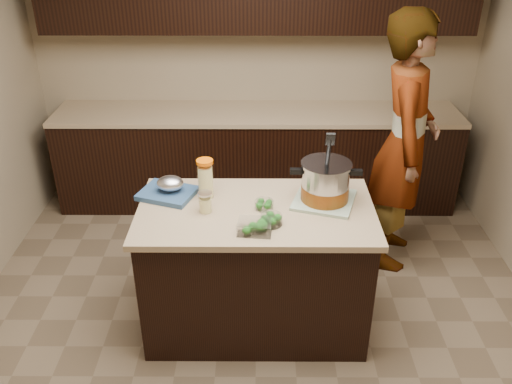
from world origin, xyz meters
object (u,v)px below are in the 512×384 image
lemonade_pitcher (206,180)px  island (256,268)px  stock_pot (325,184)px  person (404,144)px

lemonade_pitcher → island: bearing=-26.0°
stock_pot → lemonade_pitcher: bearing=177.7°
island → person: person is taller
lemonade_pitcher → person: bearing=25.0°
stock_pot → lemonade_pitcher: stock_pot is taller
stock_pot → lemonade_pitcher: size_ratio=1.76×
person → lemonade_pitcher: bearing=128.9°
lemonade_pitcher → stock_pot: bearing=-4.4°
stock_pot → person: bearing=49.2°
island → lemonade_pitcher: lemonade_pitcher is taller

